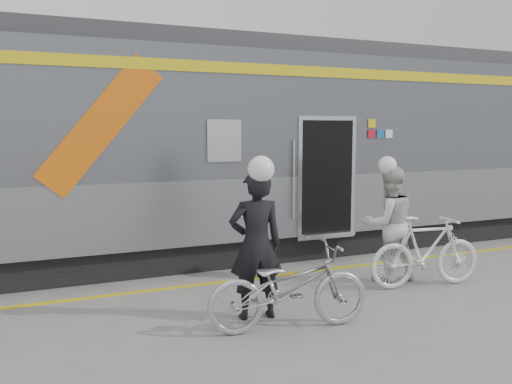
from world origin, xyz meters
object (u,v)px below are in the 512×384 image
bicycle_left (289,287)px  woman (389,224)px  man (256,245)px  bicycle_right (426,251)px

bicycle_left → woman: (2.47, 1.31, 0.39)m
man → bicycle_right: man is taller
man → bicycle_right: (2.97, 0.21, -0.40)m
woman → bicycle_right: (0.30, -0.55, -0.36)m
bicycle_left → bicycle_right: bicycle_right is taller
woman → bicycle_left: bearing=36.3°
man → woman: (2.67, 0.76, -0.04)m
bicycle_right → bicycle_left: bearing=113.7°
man → bicycle_left: man is taller
man → bicycle_left: 0.73m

